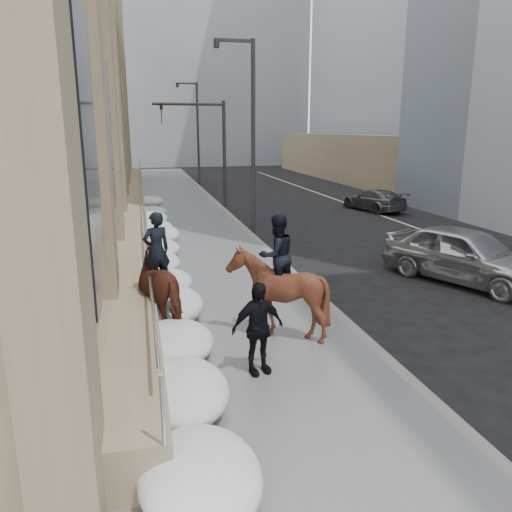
# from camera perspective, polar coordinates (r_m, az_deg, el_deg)

# --- Properties ---
(ground) EXTENTS (140.00, 140.00, 0.00)m
(ground) POSITION_cam_1_polar(r_m,az_deg,el_deg) (8.64, 1.64, -16.71)
(ground) COLOR black
(ground) RESTS_ON ground
(sidewalk) EXTENTS (5.00, 80.00, 0.12)m
(sidewalk) POSITION_cam_1_polar(r_m,az_deg,el_deg) (17.81, -6.55, -0.06)
(sidewalk) COLOR #595A5C
(sidewalk) RESTS_ON ground
(curb) EXTENTS (0.24, 80.00, 0.12)m
(curb) POSITION_cam_1_polar(r_m,az_deg,el_deg) (18.28, 1.63, 0.40)
(curb) COLOR slate
(curb) RESTS_ON ground
(lane_line) EXTENTS (0.15, 70.00, 0.01)m
(lane_line) POSITION_cam_1_polar(r_m,az_deg,el_deg) (21.64, 22.26, 1.37)
(lane_line) COLOR #BFB78C
(lane_line) RESTS_ON ground
(limestone_building) EXTENTS (6.10, 44.00, 18.00)m
(limestone_building) POSITION_cam_1_polar(r_m,az_deg,el_deg) (27.68, -21.62, 22.63)
(limestone_building) COLOR #8F815D
(limestone_building) RESTS_ON ground
(bg_building_mid) EXTENTS (30.00, 12.00, 28.00)m
(bg_building_mid) POSITION_cam_1_polar(r_m,az_deg,el_deg) (68.09, -8.66, 22.22)
(bg_building_mid) COLOR slate
(bg_building_mid) RESTS_ON ground
(bg_building_far) EXTENTS (24.00, 12.00, 20.00)m
(bg_building_far) POSITION_cam_1_polar(r_m,az_deg,el_deg) (79.45, -16.86, 17.73)
(bg_building_far) COLOR gray
(bg_building_far) RESTS_ON ground
(streetlight_mid) EXTENTS (1.71, 0.24, 8.00)m
(streetlight_mid) POSITION_cam_1_polar(r_m,az_deg,el_deg) (21.66, -0.75, 14.65)
(streetlight_mid) COLOR #2D2D30
(streetlight_mid) RESTS_ON ground
(streetlight_far) EXTENTS (1.71, 0.24, 8.00)m
(streetlight_far) POSITION_cam_1_polar(r_m,az_deg,el_deg) (41.42, -6.89, 14.39)
(streetlight_far) COLOR #2D2D30
(streetlight_far) RESTS_ON ground
(traffic_signal) EXTENTS (4.10, 0.22, 6.00)m
(traffic_signal) POSITION_cam_1_polar(r_m,az_deg,el_deg) (29.43, -5.49, 13.37)
(traffic_signal) COLOR #2D2D30
(traffic_signal) RESTS_ON ground
(snow_bank) EXTENTS (1.70, 18.10, 0.76)m
(snow_bank) POSITION_cam_1_polar(r_m,az_deg,el_deg) (15.78, -10.91, -0.57)
(snow_bank) COLOR silver
(snow_bank) RESTS_ON sidewalk
(mounted_horse_left) EXTENTS (1.76, 2.41, 2.59)m
(mounted_horse_left) POSITION_cam_1_polar(r_m,az_deg,el_deg) (11.26, -10.30, -3.12)
(mounted_horse_left) COLOR #451F14
(mounted_horse_left) RESTS_ON sidewalk
(mounted_horse_right) EXTENTS (2.06, 2.18, 2.64)m
(mounted_horse_right) POSITION_cam_1_polar(r_m,az_deg,el_deg) (10.54, 2.42, -3.61)
(mounted_horse_right) COLOR #411E12
(mounted_horse_right) RESTS_ON sidewalk
(pedestrian) EXTENTS (1.08, 0.64, 1.72)m
(pedestrian) POSITION_cam_1_polar(r_m,az_deg,el_deg) (9.05, 0.19, -8.24)
(pedestrian) COLOR black
(pedestrian) RESTS_ON sidewalk
(car_silver) EXTENTS (3.87, 5.32, 1.68)m
(car_silver) POSITION_cam_1_polar(r_m,az_deg,el_deg) (15.99, 22.81, 0.12)
(car_silver) COLOR #A5A7AD
(car_silver) RESTS_ON ground
(car_grey) EXTENTS (2.61, 4.42, 1.20)m
(car_grey) POSITION_cam_1_polar(r_m,az_deg,el_deg) (28.84, 13.32, 6.25)
(car_grey) COLOR #4C4E53
(car_grey) RESTS_ON ground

